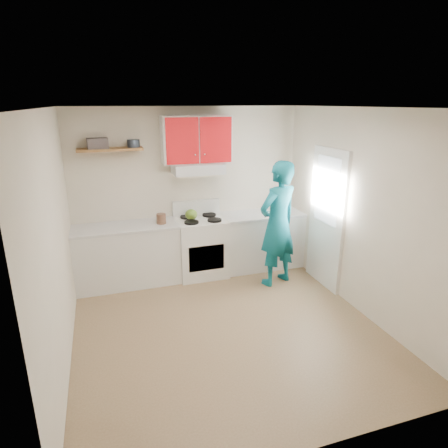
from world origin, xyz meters
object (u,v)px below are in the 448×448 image
object	(u,v)px
tin	(133,143)
person	(278,224)
kettle	(191,214)
stove	(201,247)
crock	(161,219)

from	to	relation	value
tin	person	size ratio (longest dim) A/B	0.09
tin	kettle	size ratio (longest dim) A/B	0.93
kettle	stove	bearing A→B (deg)	6.77
tin	kettle	xyz separation A→B (m)	(0.78, -0.14, -1.09)
kettle	person	distance (m)	1.33
tin	kettle	bearing A→B (deg)	-10.36
person	kettle	bearing A→B (deg)	-51.30
stove	kettle	xyz separation A→B (m)	(-0.14, 0.04, 0.54)
stove	tin	size ratio (longest dim) A/B	5.16
kettle	tin	bearing A→B (deg)	-168.54
kettle	crock	distance (m)	0.48
kettle	person	xyz separation A→B (m)	(1.14, -0.68, -0.06)
kettle	crock	xyz separation A→B (m)	(-0.48, -0.07, -0.02)
crock	person	bearing A→B (deg)	-20.68
tin	person	bearing A→B (deg)	-23.09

